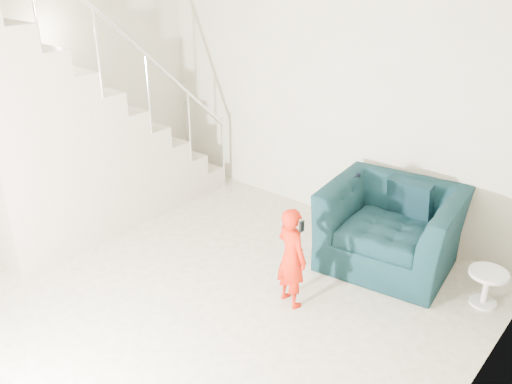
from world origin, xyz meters
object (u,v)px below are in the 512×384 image
at_px(armchair, 391,227).
at_px(staircase, 72,152).
at_px(side_table, 487,282).
at_px(toddler, 291,257).

xyz_separation_m(armchair, staircase, (-3.19, -1.57, 0.52)).
relative_size(armchair, side_table, 3.70).
distance_m(toddler, side_table, 1.83).
distance_m(armchair, side_table, 1.05).
height_order(armchair, staircase, staircase).
relative_size(side_table, staircase, 0.10).
bearing_deg(armchair, side_table, -11.39).
xyz_separation_m(side_table, staircase, (-4.22, -1.49, 0.71)).
bearing_deg(side_table, staircase, -160.53).
bearing_deg(armchair, staircase, -160.89).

